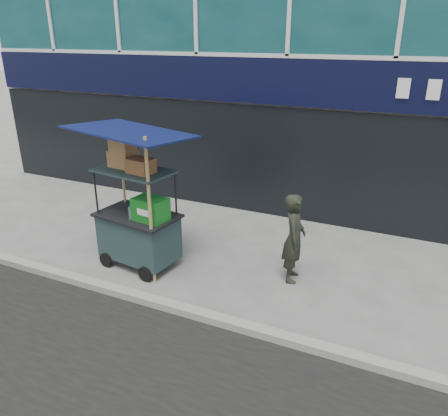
% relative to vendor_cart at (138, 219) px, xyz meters
% --- Properties ---
extents(ground, '(80.00, 80.00, 0.00)m').
position_rel_vendor_cart_xyz_m(ground, '(1.54, -0.76, -0.87)').
color(ground, '#61605C').
rests_on(ground, ground).
extents(curb, '(80.00, 0.18, 0.12)m').
position_rel_vendor_cart_xyz_m(curb, '(1.54, -0.96, -0.81)').
color(curb, gray).
rests_on(curb, ground).
extents(vendor_cart, '(1.98, 1.52, 2.48)m').
position_rel_vendor_cart_xyz_m(vendor_cart, '(0.00, 0.00, 0.00)').
color(vendor_cart, '#182729').
rests_on(vendor_cart, ground).
extents(vendor_man, '(0.46, 0.60, 1.50)m').
position_rel_vendor_cart_xyz_m(vendor_man, '(2.56, 0.65, -0.12)').
color(vendor_man, black).
rests_on(vendor_man, ground).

